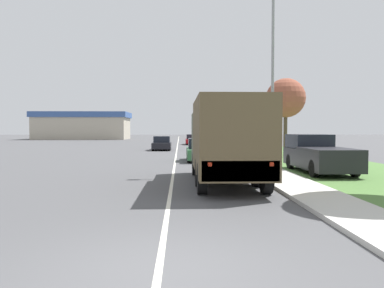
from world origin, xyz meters
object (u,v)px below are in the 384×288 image
Objects in this scene: military_truck at (226,138)px; car_third_ahead at (193,140)px; car_second_ahead at (162,144)px; car_nearest_ahead at (201,151)px; pickup_truck at (318,154)px; lamp_post at (269,67)px.

military_truck is 1.57× the size of car_third_ahead.
car_second_ahead is at bearing -105.02° from car_third_ahead.
car_nearest_ahead is 12.95m from car_second_ahead.
military_truck reaches higher than car_third_ahead.
pickup_truck is at bearing -66.16° from car_second_ahead.
military_truck is 10.30m from car_nearest_ahead.
car_nearest_ahead is at bearing -75.96° from car_second_ahead.
car_third_ahead is 32.66m from lamp_post.
pickup_truck reaches higher than car_second_ahead.
lamp_post reaches higher than military_truck.
car_second_ahead is 13.61m from car_third_ahead.
pickup_truck is (4.92, -32.27, 0.24)m from car_third_ahead.
car_second_ahead is at bearing 113.84° from pickup_truck.
car_nearest_ahead reaches higher than car_third_ahead.
lamp_post is at bearing 179.94° from pickup_truck.
military_truck is at bearing -87.78° from car_nearest_ahead.
lamp_post is at bearing 55.71° from military_truck.
car_third_ahead is 0.55× the size of lamp_post.
pickup_truck is (8.45, -19.12, 0.24)m from car_second_ahead.
car_third_ahead is 0.88× the size of pickup_truck.
car_nearest_ahead is 0.49× the size of lamp_post.
lamp_post reaches higher than car_nearest_ahead.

